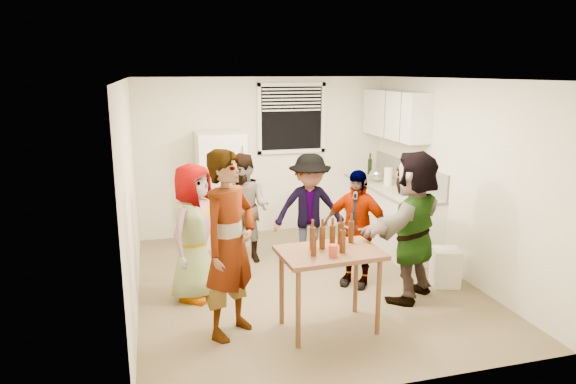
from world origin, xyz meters
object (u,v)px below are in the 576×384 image
object	(u,v)px
guest_stripe	(232,332)
guest_black	(354,284)
beer_bottle_table	(314,256)
red_cup	(333,256)
wine_bottle	(369,175)
guest_back_right	(309,263)
blue_cup	(403,196)
beer_bottle_counter	(400,194)
trash_bin	(445,266)
serving_table	(328,328)
guest_orange	(409,297)
guest_back_left	(246,260)
refrigerator	(221,188)
guest_grey	(197,297)
kettle	(377,181)

from	to	relation	value
guest_stripe	guest_black	xyz separation A→B (m)	(1.66, 0.80, 0.00)
beer_bottle_table	red_cup	world-z (taller)	beer_bottle_table
wine_bottle	guest_back_right	world-z (taller)	wine_bottle
blue_cup	guest_black	xyz separation A→B (m)	(-1.01, -0.73, -0.90)
beer_bottle_counter	trash_bin	xyz separation A→B (m)	(0.07, -1.14, -0.65)
blue_cup	serving_table	size ratio (longest dim) A/B	0.11
serving_table	guest_orange	bearing A→B (deg)	21.73
wine_bottle	guest_orange	bearing A→B (deg)	-103.87
guest_back_left	beer_bottle_table	bearing A→B (deg)	-46.07
red_cup	guest_orange	distance (m)	1.60
guest_stripe	guest_back_left	bearing A→B (deg)	33.54
refrigerator	serving_table	distance (m)	3.23
serving_table	guest_orange	world-z (taller)	serving_table
beer_bottle_table	guest_stripe	world-z (taller)	beer_bottle_table
guest_back_left	guest_orange	distance (m)	2.34
guest_back_left	trash_bin	bearing A→B (deg)	3.88
trash_bin	guest_grey	world-z (taller)	trash_bin
serving_table	guest_black	world-z (taller)	serving_table
refrigerator	blue_cup	bearing A→B (deg)	-29.72
serving_table	red_cup	distance (m)	0.86
serving_table	guest_stripe	xyz separation A→B (m)	(-0.97, 0.18, 0.00)
beer_bottle_table	guest_back_right	world-z (taller)	beer_bottle_table
trash_bin	guest_back_left	world-z (taller)	trash_bin
serving_table	beer_bottle_counter	bearing A→B (deg)	46.84
kettle	guest_stripe	world-z (taller)	kettle
kettle	beer_bottle_table	distance (m)	3.41
guest_grey	guest_back_right	distance (m)	1.75
blue_cup	trash_bin	distance (m)	1.23
blue_cup	beer_bottle_table	world-z (taller)	blue_cup
kettle	serving_table	world-z (taller)	kettle
trash_bin	kettle	bearing A→B (deg)	90.52
red_cup	guest_orange	world-z (taller)	red_cup
refrigerator	guest_back_right	world-z (taller)	refrigerator
serving_table	guest_black	distance (m)	1.20
blue_cup	guest_back_right	distance (m)	1.61
refrigerator	beer_bottle_table	world-z (taller)	refrigerator
guest_black	guest_orange	size ratio (longest dim) A/B	0.83
refrigerator	guest_back_right	size ratio (longest dim) A/B	1.11
kettle	guest_back_right	xyz separation A→B (m)	(-1.38, -0.87, -0.90)
refrigerator	guest_orange	bearing A→B (deg)	-54.75
trash_bin	beer_bottle_table	world-z (taller)	beer_bottle_table
kettle	guest_orange	world-z (taller)	kettle
beer_bottle_table	guest_grey	bearing A→B (deg)	130.22
guest_grey	guest_back_right	world-z (taller)	guest_back_right
guest_black	refrigerator	bearing A→B (deg)	165.67
guest_stripe	guest_back_left	xyz separation A→B (m)	(0.51, 1.97, 0.00)
beer_bottle_counter	guest_grey	world-z (taller)	beer_bottle_counter
guest_grey	guest_orange	xyz separation A→B (m)	(2.41, -0.65, 0.00)
wine_bottle	guest_orange	world-z (taller)	wine_bottle
wine_bottle	guest_back_right	bearing A→B (deg)	-137.14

